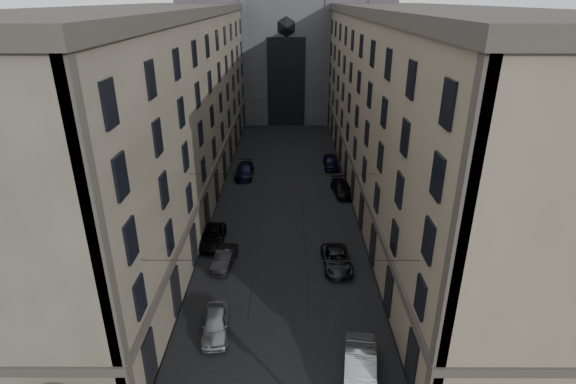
{
  "coord_description": "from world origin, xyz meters",
  "views": [
    {
      "loc": [
        0.43,
        -9.26,
        19.59
      ],
      "look_at": [
        0.38,
        13.23,
        9.84
      ],
      "focal_mm": 28.0,
      "sensor_mm": 36.0,
      "label": 1
    }
  ],
  "objects_px": {
    "car_left_midnear": "(224,258)",
    "car_right_near": "(360,367)",
    "car_left_far": "(245,171)",
    "car_right_midfar": "(342,188)",
    "car_right_midnear": "(337,260)",
    "car_left_near": "(215,324)",
    "gothic_tower": "(287,9)",
    "car_left_midfar": "(212,237)",
    "car_right_far": "(331,162)"
  },
  "relations": [
    {
      "from": "car_left_midnear",
      "to": "car_right_near",
      "type": "height_order",
      "value": "car_right_near"
    },
    {
      "from": "car_left_far",
      "to": "car_right_midfar",
      "type": "height_order",
      "value": "car_left_far"
    },
    {
      "from": "car_right_midnear",
      "to": "car_left_far",
      "type": "bearing_deg",
      "value": 112.05
    },
    {
      "from": "car_left_near",
      "to": "car_right_midnear",
      "type": "xyz_separation_m",
      "value": [
        8.4,
        7.64,
        -0.05
      ]
    },
    {
      "from": "car_left_near",
      "to": "car_right_midnear",
      "type": "height_order",
      "value": "car_left_near"
    },
    {
      "from": "car_right_midnear",
      "to": "gothic_tower",
      "type": "bearing_deg",
      "value": 91.75
    },
    {
      "from": "car_right_near",
      "to": "car_left_midfar",
      "type": "bearing_deg",
      "value": 132.84
    },
    {
      "from": "car_right_far",
      "to": "car_left_near",
      "type": "bearing_deg",
      "value": -108.26
    },
    {
      "from": "car_left_midnear",
      "to": "gothic_tower",
      "type": "bearing_deg",
      "value": 92.66
    },
    {
      "from": "car_right_midnear",
      "to": "car_right_far",
      "type": "distance_m",
      "value": 22.71
    },
    {
      "from": "car_left_midfar",
      "to": "car_right_midfar",
      "type": "height_order",
      "value": "car_right_midfar"
    },
    {
      "from": "car_left_midfar",
      "to": "car_right_near",
      "type": "relative_size",
      "value": 0.94
    },
    {
      "from": "car_left_far",
      "to": "car_right_far",
      "type": "height_order",
      "value": "car_right_far"
    },
    {
      "from": "car_left_far",
      "to": "gothic_tower",
      "type": "bearing_deg",
      "value": 82.61
    },
    {
      "from": "car_left_near",
      "to": "car_left_midnear",
      "type": "bearing_deg",
      "value": 88.85
    },
    {
      "from": "car_left_near",
      "to": "car_right_far",
      "type": "distance_m",
      "value": 31.88
    },
    {
      "from": "gothic_tower",
      "to": "car_right_midfar",
      "type": "height_order",
      "value": "gothic_tower"
    },
    {
      "from": "car_left_midnear",
      "to": "car_right_midfar",
      "type": "height_order",
      "value": "car_right_midfar"
    },
    {
      "from": "car_left_midfar",
      "to": "car_right_midnear",
      "type": "bearing_deg",
      "value": -22.05
    },
    {
      "from": "car_left_midfar",
      "to": "car_right_far",
      "type": "bearing_deg",
      "value": 55.31
    },
    {
      "from": "car_left_near",
      "to": "car_left_midfar",
      "type": "relative_size",
      "value": 0.87
    },
    {
      "from": "gothic_tower",
      "to": "car_right_far",
      "type": "bearing_deg",
      "value": -79.65
    },
    {
      "from": "car_left_near",
      "to": "car_right_midnear",
      "type": "distance_m",
      "value": 11.36
    },
    {
      "from": "car_left_midfar",
      "to": "car_right_midfar",
      "type": "relative_size",
      "value": 1.02
    },
    {
      "from": "car_left_midnear",
      "to": "car_right_near",
      "type": "distance_m",
      "value": 14.7
    },
    {
      "from": "car_left_near",
      "to": "car_right_near",
      "type": "height_order",
      "value": "car_right_near"
    },
    {
      "from": "gothic_tower",
      "to": "car_right_near",
      "type": "bearing_deg",
      "value": -86.17
    },
    {
      "from": "gothic_tower",
      "to": "car_right_midfar",
      "type": "distance_m",
      "value": 43.56
    },
    {
      "from": "car_left_midnear",
      "to": "car_right_near",
      "type": "relative_size",
      "value": 0.78
    },
    {
      "from": "car_left_near",
      "to": "car_left_midfar",
      "type": "height_order",
      "value": "car_left_near"
    },
    {
      "from": "car_left_near",
      "to": "car_left_midfar",
      "type": "bearing_deg",
      "value": 95.36
    },
    {
      "from": "car_left_far",
      "to": "car_right_far",
      "type": "distance_m",
      "value": 10.99
    },
    {
      "from": "car_right_near",
      "to": "car_right_midnear",
      "type": "relative_size",
      "value": 1.07
    },
    {
      "from": "car_left_midfar",
      "to": "car_right_near",
      "type": "bearing_deg",
      "value": -57.4
    },
    {
      "from": "gothic_tower",
      "to": "car_right_near",
      "type": "relative_size",
      "value": 11.66
    },
    {
      "from": "car_left_midnear",
      "to": "car_right_midfar",
      "type": "relative_size",
      "value": 0.84
    },
    {
      "from": "car_right_midnear",
      "to": "car_right_midfar",
      "type": "height_order",
      "value": "car_right_midfar"
    },
    {
      "from": "car_left_midnear",
      "to": "car_left_far",
      "type": "xyz_separation_m",
      "value": [
        -0.16,
        19.36,
        0.08
      ]
    },
    {
      "from": "car_right_midnear",
      "to": "car_right_far",
      "type": "xyz_separation_m",
      "value": [
        1.52,
        22.66,
        0.13
      ]
    },
    {
      "from": "car_left_near",
      "to": "car_left_midnear",
      "type": "distance_m",
      "value": 7.9
    },
    {
      "from": "gothic_tower",
      "to": "car_right_midnear",
      "type": "bearing_deg",
      "value": -85.55
    },
    {
      "from": "car_left_midnear",
      "to": "car_left_far",
      "type": "distance_m",
      "value": 19.37
    },
    {
      "from": "car_left_midfar",
      "to": "car_right_far",
      "type": "height_order",
      "value": "car_right_far"
    },
    {
      "from": "car_left_midfar",
      "to": "car_right_midnear",
      "type": "xyz_separation_m",
      "value": [
        10.4,
        -3.68,
        -0.01
      ]
    },
    {
      "from": "car_left_far",
      "to": "car_right_midfar",
      "type": "relative_size",
      "value": 1.08
    },
    {
      "from": "car_left_far",
      "to": "car_right_near",
      "type": "relative_size",
      "value": 1.0
    },
    {
      "from": "car_right_midfar",
      "to": "car_right_far",
      "type": "xyz_separation_m",
      "value": [
        -0.48,
        8.27,
        0.1
      ]
    },
    {
      "from": "car_left_midfar",
      "to": "car_right_far",
      "type": "distance_m",
      "value": 22.41
    },
    {
      "from": "car_left_near",
      "to": "car_left_far",
      "type": "distance_m",
      "value": 27.25
    },
    {
      "from": "car_left_midfar",
      "to": "car_right_near",
      "type": "xyz_separation_m",
      "value": [
        10.58,
        -15.01,
        0.17
      ]
    }
  ]
}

